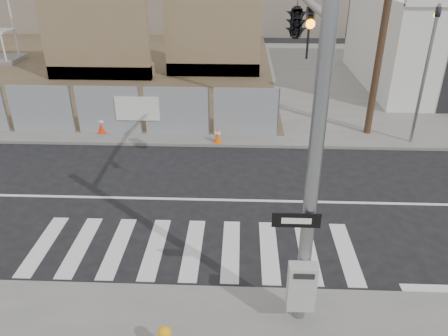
{
  "coord_description": "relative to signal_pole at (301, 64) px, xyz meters",
  "views": [
    {
      "loc": [
        1.19,
        -11.69,
        7.12
      ],
      "look_at": [
        0.74,
        -0.53,
        1.4
      ],
      "focal_mm": 35.0,
      "sensor_mm": 36.0,
      "label": 1
    }
  ],
  "objects": [
    {
      "name": "ground",
      "position": [
        -2.49,
        2.05,
        -4.78
      ],
      "size": [
        100.0,
        100.0,
        0.0
      ],
      "primitive_type": "plane",
      "color": "black",
      "rests_on": "ground"
    },
    {
      "name": "far_signal_pole",
      "position": [
        5.51,
        6.65,
        -1.3
      ],
      "size": [
        0.16,
        0.2,
        5.6
      ],
      "color": "gray",
      "rests_on": "sidewalk_far"
    },
    {
      "name": "traffic_cone_d",
      "position": [
        -2.2,
        6.27,
        -4.36
      ],
      "size": [
        0.4,
        0.4,
        0.62
      ],
      "rotation": [
        0.0,
        0.0,
        -0.33
      ],
      "color": "#FF620D",
      "rests_on": "sidewalk_far"
    },
    {
      "name": "sidewalk_far",
      "position": [
        -2.49,
        16.05,
        -4.72
      ],
      "size": [
        50.0,
        20.0,
        0.12
      ],
      "primitive_type": "cube",
      "color": "slate",
      "rests_on": "ground"
    },
    {
      "name": "signal_pole",
      "position": [
        0.0,
        0.0,
        0.0
      ],
      "size": [
        0.96,
        5.87,
        7.0
      ],
      "color": "gray",
      "rests_on": "sidewalk_near"
    },
    {
      "name": "concrete_wall_right",
      "position": [
        -2.99,
        16.13,
        -1.4
      ],
      "size": [
        5.5,
        1.3,
        8.0
      ],
      "color": "#7D684B",
      "rests_on": "sidewalk_far"
    },
    {
      "name": "concrete_wall_left",
      "position": [
        -9.49,
        15.13,
        -1.4
      ],
      "size": [
        6.0,
        1.3,
        8.0
      ],
      "color": "#7D684B",
      "rests_on": "sidewalk_far"
    },
    {
      "name": "traffic_cone_c",
      "position": [
        -7.09,
        7.12,
        -4.28
      ],
      "size": [
        0.42,
        0.42,
        0.78
      ],
      "rotation": [
        0.0,
        0.0,
        0.05
      ],
      "color": "red",
      "rests_on": "sidewalk_far"
    },
    {
      "name": "utility_pole_right",
      "position": [
        4.01,
        7.55,
        0.42
      ],
      "size": [
        1.6,
        0.28,
        10.0
      ],
      "color": "#462F20",
      "rests_on": "sidewalk_far"
    }
  ]
}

